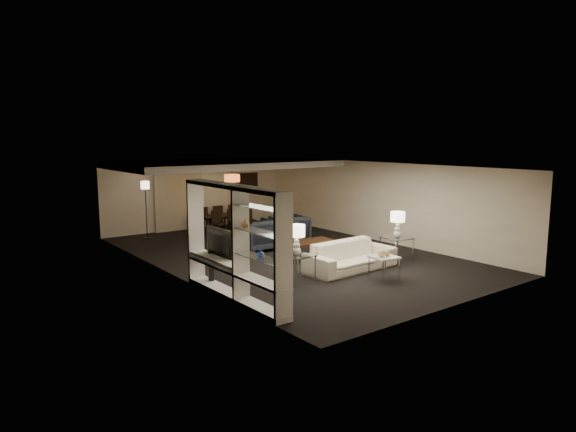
% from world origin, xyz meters
% --- Properties ---
extents(floor, '(11.00, 11.00, 0.00)m').
position_xyz_m(floor, '(0.00, 0.00, 0.00)').
color(floor, black).
rests_on(floor, ground).
extents(ceiling, '(7.00, 11.00, 0.02)m').
position_xyz_m(ceiling, '(0.00, 0.00, 2.50)').
color(ceiling, silver).
rests_on(ceiling, ground).
extents(wall_back, '(7.00, 0.02, 2.50)m').
position_xyz_m(wall_back, '(0.00, 5.50, 1.25)').
color(wall_back, '#C4B29D').
rests_on(wall_back, ground).
extents(wall_front, '(7.00, 0.02, 2.50)m').
position_xyz_m(wall_front, '(0.00, -5.50, 1.25)').
color(wall_front, '#C4B29D').
rests_on(wall_front, ground).
extents(wall_left, '(0.02, 11.00, 2.50)m').
position_xyz_m(wall_left, '(-3.50, 0.00, 1.25)').
color(wall_left, '#C4B29D').
rests_on(wall_left, ground).
extents(wall_right, '(0.02, 11.00, 2.50)m').
position_xyz_m(wall_right, '(3.50, 0.00, 1.25)').
color(wall_right, '#C4B29D').
rests_on(wall_right, ground).
extents(ceiling_soffit, '(7.00, 4.00, 0.20)m').
position_xyz_m(ceiling_soffit, '(0.00, 3.50, 2.40)').
color(ceiling_soffit, silver).
rests_on(ceiling_soffit, ceiling).
extents(curtains, '(1.50, 0.12, 2.40)m').
position_xyz_m(curtains, '(-0.90, 5.42, 1.20)').
color(curtains, beige).
rests_on(curtains, wall_back).
extents(door, '(0.90, 0.05, 2.10)m').
position_xyz_m(door, '(0.70, 5.47, 1.05)').
color(door, silver).
rests_on(door, wall_back).
extents(painting, '(0.95, 0.04, 0.65)m').
position_xyz_m(painting, '(2.10, 5.46, 1.55)').
color(painting, '#142D38').
rests_on(painting, wall_back).
extents(media_unit, '(0.38, 3.40, 2.35)m').
position_xyz_m(media_unit, '(-3.31, -2.60, 1.18)').
color(media_unit, white).
rests_on(media_unit, wall_left).
extents(pendant_light, '(0.52, 0.52, 0.24)m').
position_xyz_m(pendant_light, '(0.30, 3.50, 1.92)').
color(pendant_light, '#D8591E').
rests_on(pendant_light, ceiling_soffit).
extents(sofa, '(2.48, 1.05, 0.71)m').
position_xyz_m(sofa, '(0.21, -2.30, 0.36)').
color(sofa, beige).
rests_on(sofa, floor).
extents(coffee_table, '(1.42, 0.93, 0.48)m').
position_xyz_m(coffee_table, '(0.21, -0.70, 0.24)').
color(coffee_table, black).
rests_on(coffee_table, floor).
extents(armchair_left, '(1.01, 1.04, 0.91)m').
position_xyz_m(armchair_left, '(-0.39, 1.00, 0.45)').
color(armchair_left, black).
rests_on(armchair_left, floor).
extents(armchair_right, '(1.09, 1.11, 0.91)m').
position_xyz_m(armchair_right, '(0.81, 1.00, 0.45)').
color(armchair_right, black).
rests_on(armchair_right, floor).
extents(side_table_left, '(0.71, 0.71, 0.63)m').
position_xyz_m(side_table_left, '(-1.49, -2.30, 0.31)').
color(side_table_left, silver).
rests_on(side_table_left, floor).
extents(side_table_right, '(0.75, 0.75, 0.63)m').
position_xyz_m(side_table_right, '(1.91, -2.30, 0.31)').
color(side_table_right, white).
rests_on(side_table_right, floor).
extents(table_lamp_left, '(0.41, 0.41, 0.69)m').
position_xyz_m(table_lamp_left, '(-1.49, -2.30, 0.97)').
color(table_lamp_left, beige).
rests_on(table_lamp_left, side_table_left).
extents(table_lamp_right, '(0.38, 0.38, 0.69)m').
position_xyz_m(table_lamp_right, '(1.91, -2.30, 0.97)').
color(table_lamp_right, beige).
rests_on(table_lamp_right, side_table_right).
extents(marble_table, '(0.62, 0.62, 0.56)m').
position_xyz_m(marble_table, '(0.21, -3.40, 0.28)').
color(marble_table, white).
rests_on(marble_table, floor).
extents(gold_gourd_a, '(0.18, 0.18, 0.18)m').
position_xyz_m(gold_gourd_a, '(0.11, -3.40, 0.65)').
color(gold_gourd_a, '#DBB974').
rests_on(gold_gourd_a, marble_table).
extents(gold_gourd_b, '(0.16, 0.16, 0.16)m').
position_xyz_m(gold_gourd_b, '(0.31, -3.40, 0.64)').
color(gold_gourd_b, tan).
rests_on(gold_gourd_b, marble_table).
extents(television, '(1.05, 0.14, 0.60)m').
position_xyz_m(television, '(-3.28, -1.77, 1.05)').
color(television, black).
rests_on(television, media_unit).
extents(vase_blue, '(0.15, 0.15, 0.16)m').
position_xyz_m(vase_blue, '(-3.31, -3.55, 1.14)').
color(vase_blue, '#2546A2').
rests_on(vase_blue, media_unit).
extents(vase_amber, '(0.15, 0.15, 0.16)m').
position_xyz_m(vase_amber, '(-3.31, -3.03, 1.64)').
color(vase_amber, '#BE803F').
rests_on(vase_amber, media_unit).
extents(floor_speaker, '(0.16, 0.16, 1.10)m').
position_xyz_m(floor_speaker, '(-3.20, -1.41, 0.55)').
color(floor_speaker, black).
rests_on(floor_speaker, floor).
extents(dining_table, '(1.70, 1.05, 0.57)m').
position_xyz_m(dining_table, '(0.45, 4.28, 0.29)').
color(dining_table, black).
rests_on(dining_table, floor).
extents(chair_nl, '(0.43, 0.43, 0.85)m').
position_xyz_m(chair_nl, '(-0.15, 3.63, 0.42)').
color(chair_nl, black).
rests_on(chair_nl, floor).
extents(chair_nm, '(0.40, 0.40, 0.85)m').
position_xyz_m(chair_nm, '(0.45, 3.63, 0.42)').
color(chair_nm, black).
rests_on(chair_nm, floor).
extents(chair_nr, '(0.43, 0.43, 0.85)m').
position_xyz_m(chair_nr, '(1.05, 3.63, 0.42)').
color(chair_nr, black).
rests_on(chair_nr, floor).
extents(chair_fl, '(0.44, 0.44, 0.85)m').
position_xyz_m(chair_fl, '(-0.15, 4.93, 0.42)').
color(chair_fl, black).
rests_on(chair_fl, floor).
extents(chair_fm, '(0.42, 0.42, 0.85)m').
position_xyz_m(chair_fm, '(0.45, 4.93, 0.42)').
color(chair_fm, black).
rests_on(chair_fm, floor).
extents(chair_fr, '(0.40, 0.40, 0.85)m').
position_xyz_m(chair_fr, '(1.05, 4.93, 0.42)').
color(chair_fr, black).
rests_on(chair_fr, floor).
extents(floor_lamp, '(0.27, 0.27, 1.87)m').
position_xyz_m(floor_lamp, '(-2.26, 4.65, 0.93)').
color(floor_lamp, black).
rests_on(floor_lamp, floor).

